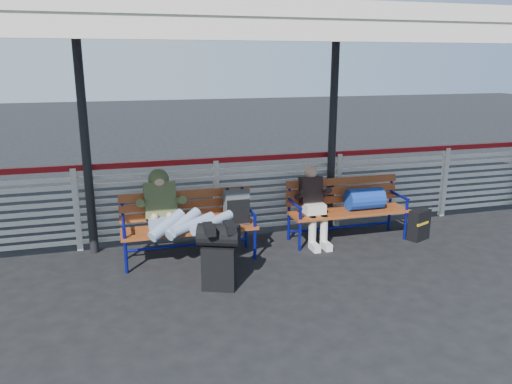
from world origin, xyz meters
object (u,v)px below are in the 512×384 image
object	(u,v)px
luggage_stack	(219,254)
suitcase_side	(419,225)
companion_person	(314,204)
bench_right	(354,201)
traveler_man	(181,218)
bench_left	(203,215)

from	to	relation	value
luggage_stack	suitcase_side	xyz separation A→B (m)	(3.25, 0.83, -0.21)
suitcase_side	companion_person	bearing A→B (deg)	145.22
bench_right	traveler_man	bearing A→B (deg)	-170.40
companion_person	suitcase_side	bearing A→B (deg)	-10.54
bench_right	traveler_man	distance (m)	2.70
bench_left	suitcase_side	size ratio (longest dim) A/B	3.89
traveler_man	bench_right	bearing A→B (deg)	9.60
bench_left	traveler_man	distance (m)	0.50
bench_right	companion_person	world-z (taller)	companion_person
traveler_man	suitcase_side	xyz separation A→B (m)	(3.60, 0.14, -0.46)
traveler_man	bench_left	bearing A→B (deg)	44.66
bench_right	suitcase_side	distance (m)	1.05
bench_left	bench_right	bearing A→B (deg)	2.60
bench_left	suitcase_side	world-z (taller)	bench_left
companion_person	suitcase_side	size ratio (longest dim) A/B	2.47
luggage_stack	bench_left	distance (m)	1.04
suitcase_side	traveler_man	bearing A→B (deg)	157.99
bench_left	suitcase_side	xyz separation A→B (m)	(3.25, -0.21, -0.36)
bench_right	traveler_man	xyz separation A→B (m)	(-2.66, -0.45, 0.11)
companion_person	luggage_stack	bearing A→B (deg)	-145.74
bench_left	suitcase_side	distance (m)	3.27
bench_right	suitcase_side	world-z (taller)	bench_right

